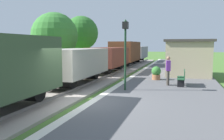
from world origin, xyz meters
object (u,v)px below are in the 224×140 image
(potted_planter, at_px, (156,73))
(station_hut, at_px, (188,57))
(lamp_post_near, at_px, (125,41))
(bench_near_hut, at_px, (182,77))
(tree_trackside_far, at_px, (55,36))
(freight_train, at_px, (107,57))
(bench_down_platform, at_px, (183,64))
(tree_field_left, at_px, (81,33))
(person_waiting, at_px, (168,69))

(potted_planter, bearing_deg, station_hut, 62.00)
(potted_planter, bearing_deg, lamp_post_near, -105.88)
(bench_near_hut, xyz_separation_m, lamp_post_near, (-2.89, -2.31, 2.08))
(lamp_post_near, distance_m, tree_trackside_far, 12.35)
(freight_train, relative_size, bench_near_hut, 21.73)
(bench_down_platform, xyz_separation_m, potted_planter, (-1.71, -7.88, 0.00))
(lamp_post_near, height_order, tree_trackside_far, tree_trackside_far)
(lamp_post_near, distance_m, tree_field_left, 19.54)
(tree_trackside_far, distance_m, tree_field_left, 8.45)
(person_waiting, bearing_deg, lamp_post_near, 36.58)
(bench_down_platform, xyz_separation_m, lamp_post_near, (-2.89, -12.02, 2.08))
(lamp_post_near, relative_size, tree_trackside_far, 0.64)
(freight_train, distance_m, tree_trackside_far, 5.99)
(station_hut, xyz_separation_m, lamp_post_near, (-3.27, -8.08, 1.15))
(bench_near_hut, xyz_separation_m, tree_field_left, (-13.01, 14.34, 3.46))
(potted_planter, height_order, tree_field_left, tree_field_left)
(person_waiting, relative_size, lamp_post_near, 0.46)
(bench_down_platform, bearing_deg, potted_planter, -102.26)
(bench_down_platform, height_order, person_waiting, person_waiting)
(tree_field_left, bearing_deg, lamp_post_near, -58.72)
(bench_near_hut, xyz_separation_m, person_waiting, (-0.81, -0.16, 0.46))
(bench_near_hut, bearing_deg, person_waiting, -169.11)
(tree_field_left, bearing_deg, bench_down_platform, -19.63)
(bench_down_platform, bearing_deg, tree_field_left, 160.37)
(potted_planter, xyz_separation_m, lamp_post_near, (-1.18, -4.13, 2.08))
(bench_down_platform, relative_size, tree_trackside_far, 0.26)
(freight_train, relative_size, bench_down_platform, 21.73)
(lamp_post_near, xyz_separation_m, tree_trackside_far, (-9.13, 8.29, 0.71))
(bench_down_platform, bearing_deg, bench_near_hut, -90.00)
(bench_near_hut, height_order, person_waiting, person_waiting)
(station_hut, height_order, lamp_post_near, lamp_post_near)
(tree_field_left, bearing_deg, freight_train, -54.16)
(station_hut, relative_size, bench_down_platform, 3.87)
(station_hut, height_order, person_waiting, station_hut)
(station_hut, height_order, tree_trackside_far, tree_trackside_far)
(freight_train, xyz_separation_m, person_waiting, (5.60, -5.37, -0.34))
(station_hut, distance_m, lamp_post_near, 8.79)
(person_waiting, bearing_deg, bench_near_hut, -178.57)
(station_hut, relative_size, tree_trackside_far, 1.01)
(freight_train, relative_size, potted_planter, 35.59)
(freight_train, bearing_deg, person_waiting, -43.78)
(station_hut, height_order, bench_near_hut, station_hut)
(potted_planter, bearing_deg, bench_near_hut, -46.77)
(person_waiting, bearing_deg, freight_train, -53.24)
(bench_down_platform, distance_m, tree_trackside_far, 12.89)
(freight_train, xyz_separation_m, bench_down_platform, (6.41, 4.49, -0.80))
(bench_near_hut, bearing_deg, station_hut, 86.18)
(person_waiting, distance_m, tree_trackside_far, 12.98)
(station_hut, bearing_deg, freight_train, -175.34)
(freight_train, bearing_deg, station_hut, 4.66)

